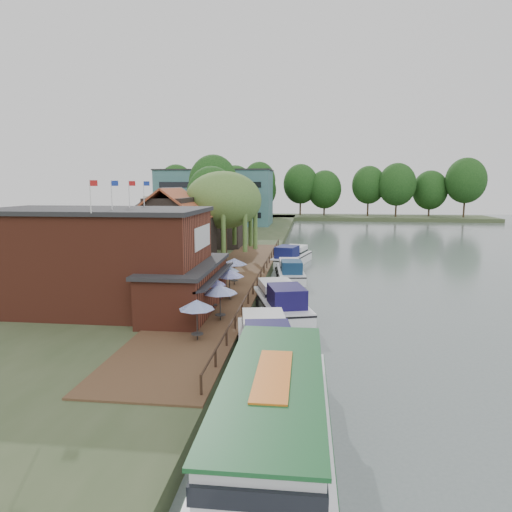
{
  "coord_description": "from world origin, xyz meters",
  "views": [
    {
      "loc": [
        -0.88,
        -31.78,
        9.9
      ],
      "look_at": [
        -6.0,
        12.0,
        3.0
      ],
      "focal_mm": 32.0,
      "sensor_mm": 36.0,
      "label": 1
    }
  ],
  "objects_px": {
    "cottage_c": "(218,217)",
    "willow": "(224,218)",
    "umbrella_2": "(212,294)",
    "umbrella_4": "(226,279)",
    "cruiser_1": "(281,297)",
    "umbrella_1": "(220,303)",
    "umbrella_5": "(234,271)",
    "cottage_b": "(173,222)",
    "cruiser_3": "(292,254)",
    "hotel_block": "(215,197)",
    "swan": "(249,372)",
    "cottage_a": "(172,230)",
    "pub": "(124,259)",
    "umbrella_3": "(230,285)",
    "tour_boat": "(271,428)",
    "cruiser_0": "(266,339)",
    "cruiser_2": "(290,268)",
    "umbrella_0": "(197,320)"
  },
  "relations": [
    {
      "from": "cottage_c",
      "to": "willow",
      "type": "bearing_deg",
      "value": -75.96
    },
    {
      "from": "umbrella_2",
      "to": "umbrella_4",
      "type": "relative_size",
      "value": 1.0
    },
    {
      "from": "umbrella_4",
      "to": "cruiser_1",
      "type": "distance_m",
      "value": 4.97
    },
    {
      "from": "cruiser_1",
      "to": "umbrella_1",
      "type": "bearing_deg",
      "value": -137.27
    },
    {
      "from": "umbrella_2",
      "to": "willow",
      "type": "bearing_deg",
      "value": 98.29
    },
    {
      "from": "umbrella_5",
      "to": "cruiser_1",
      "type": "distance_m",
      "value": 6.78
    },
    {
      "from": "cottage_b",
      "to": "cruiser_3",
      "type": "distance_m",
      "value": 15.55
    },
    {
      "from": "hotel_block",
      "to": "cottage_b",
      "type": "height_order",
      "value": "hotel_block"
    },
    {
      "from": "cottage_b",
      "to": "umbrella_5",
      "type": "bearing_deg",
      "value": -57.34
    },
    {
      "from": "cottage_b",
      "to": "cottage_c",
      "type": "relative_size",
      "value": 1.13
    },
    {
      "from": "hotel_block",
      "to": "cottage_c",
      "type": "bearing_deg",
      "value": -77.8
    },
    {
      "from": "cottage_c",
      "to": "umbrella_2",
      "type": "distance_m",
      "value": 34.64
    },
    {
      "from": "cottage_b",
      "to": "cruiser_3",
      "type": "height_order",
      "value": "cottage_b"
    },
    {
      "from": "swan",
      "to": "cruiser_3",
      "type": "bearing_deg",
      "value": 88.58
    },
    {
      "from": "cottage_a",
      "to": "swan",
      "type": "bearing_deg",
      "value": -64.55
    },
    {
      "from": "pub",
      "to": "umbrella_3",
      "type": "distance_m",
      "value": 8.11
    },
    {
      "from": "cottage_a",
      "to": "cruiser_3",
      "type": "distance_m",
      "value": 16.8
    },
    {
      "from": "cruiser_1",
      "to": "tour_boat",
      "type": "distance_m",
      "value": 19.83
    },
    {
      "from": "cruiser_0",
      "to": "tour_boat",
      "type": "relative_size",
      "value": 0.69
    },
    {
      "from": "cruiser_2",
      "to": "tour_boat",
      "type": "bearing_deg",
      "value": -95.26
    },
    {
      "from": "cottage_b",
      "to": "umbrella_2",
      "type": "distance_m",
      "value": 27.16
    },
    {
      "from": "umbrella_2",
      "to": "swan",
      "type": "height_order",
      "value": "umbrella_2"
    },
    {
      "from": "umbrella_1",
      "to": "umbrella_5",
      "type": "xyz_separation_m",
      "value": [
        -0.85,
        10.82,
        0.0
      ]
    },
    {
      "from": "hotel_block",
      "to": "cruiser_0",
      "type": "relative_size",
      "value": 2.39
    },
    {
      "from": "umbrella_0",
      "to": "umbrella_2",
      "type": "relative_size",
      "value": 1.0
    },
    {
      "from": "swan",
      "to": "umbrella_0",
      "type": "bearing_deg",
      "value": 146.99
    },
    {
      "from": "cottage_b",
      "to": "umbrella_5",
      "type": "xyz_separation_m",
      "value": [
        10.58,
        -16.51,
        -2.96
      ]
    },
    {
      "from": "cruiser_2",
      "to": "swan",
      "type": "xyz_separation_m",
      "value": [
        -1.08,
        -25.28,
        -0.89
      ]
    },
    {
      "from": "willow",
      "to": "tour_boat",
      "type": "relative_size",
      "value": 0.68
    },
    {
      "from": "umbrella_2",
      "to": "umbrella_3",
      "type": "height_order",
      "value": "same"
    },
    {
      "from": "cottage_a",
      "to": "cruiser_3",
      "type": "xyz_separation_m",
      "value": [
        11.99,
        11.07,
        -3.99
      ]
    },
    {
      "from": "umbrella_4",
      "to": "cottage_b",
      "type": "bearing_deg",
      "value": 117.82
    },
    {
      "from": "cruiser_0",
      "to": "umbrella_3",
      "type": "bearing_deg",
      "value": 102.05
    },
    {
      "from": "umbrella_4",
      "to": "umbrella_5",
      "type": "bearing_deg",
      "value": 88.04
    },
    {
      "from": "cottage_a",
      "to": "cruiser_2",
      "type": "distance_m",
      "value": 13.04
    },
    {
      "from": "cottage_b",
      "to": "cruiser_0",
      "type": "relative_size",
      "value": 0.9
    },
    {
      "from": "pub",
      "to": "umbrella_1",
      "type": "relative_size",
      "value": 8.42
    },
    {
      "from": "willow",
      "to": "cruiser_2",
      "type": "bearing_deg",
      "value": -22.0
    },
    {
      "from": "cruiser_0",
      "to": "umbrella_5",
      "type": "bearing_deg",
      "value": 96.46
    },
    {
      "from": "cottage_b",
      "to": "umbrella_4",
      "type": "relative_size",
      "value": 4.04
    },
    {
      "from": "cottage_c",
      "to": "umbrella_0",
      "type": "bearing_deg",
      "value": -80.32
    },
    {
      "from": "cruiser_2",
      "to": "cottage_b",
      "type": "bearing_deg",
      "value": 145.4
    },
    {
      "from": "umbrella_0",
      "to": "cruiser_0",
      "type": "relative_size",
      "value": 0.22
    },
    {
      "from": "umbrella_2",
      "to": "cruiser_3",
      "type": "xyz_separation_m",
      "value": [
        4.59,
        25.99,
        -1.03
      ]
    },
    {
      "from": "tour_boat",
      "to": "cruiser_3",
      "type": "bearing_deg",
      "value": 90.93
    },
    {
      "from": "umbrella_4",
      "to": "cruiser_2",
      "type": "bearing_deg",
      "value": 67.93
    },
    {
      "from": "cottage_b",
      "to": "umbrella_5",
      "type": "relative_size",
      "value": 4.04
    },
    {
      "from": "cottage_a",
      "to": "cottage_c",
      "type": "height_order",
      "value": "same"
    },
    {
      "from": "cruiser_3",
      "to": "umbrella_2",
      "type": "bearing_deg",
      "value": -85.33
    },
    {
      "from": "cottage_a",
      "to": "cruiser_0",
      "type": "bearing_deg",
      "value": -60.9
    }
  ]
}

